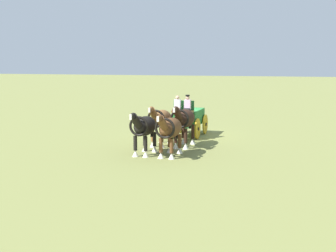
{
  "coord_description": "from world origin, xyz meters",
  "views": [
    {
      "loc": [
        27.13,
        6.67,
        4.58
      ],
      "look_at": [
        4.38,
        -0.05,
        1.2
      ],
      "focal_mm": 49.35,
      "sensor_mm": 36.0,
      "label": 1
    }
  ],
  "objects_px": {
    "draft_horse_rear_off": "(161,120)",
    "show_wagon": "(188,118)",
    "draft_horse_lead_near": "(170,129)",
    "draft_horse_lead_off": "(144,127)",
    "draft_horse_rear_near": "(184,120)"
  },
  "relations": [
    {
      "from": "draft_horse_lead_off",
      "to": "draft_horse_lead_near",
      "type": "bearing_deg",
      "value": 89.45
    },
    {
      "from": "show_wagon",
      "to": "draft_horse_rear_near",
      "type": "xyz_separation_m",
      "value": [
        3.44,
        0.61,
        0.31
      ]
    },
    {
      "from": "draft_horse_rear_off",
      "to": "draft_horse_lead_near",
      "type": "xyz_separation_m",
      "value": [
        2.61,
        1.27,
        -0.07
      ]
    },
    {
      "from": "draft_horse_rear_off",
      "to": "draft_horse_lead_off",
      "type": "xyz_separation_m",
      "value": [
        2.6,
        -0.03,
        -0.04
      ]
    },
    {
      "from": "draft_horse_rear_near",
      "to": "draft_horse_lead_off",
      "type": "xyz_separation_m",
      "value": [
        2.59,
        -1.33,
        -0.09
      ]
    },
    {
      "from": "draft_horse_lead_near",
      "to": "draft_horse_rear_off",
      "type": "bearing_deg",
      "value": -154.03
    },
    {
      "from": "show_wagon",
      "to": "draft_horse_rear_near",
      "type": "height_order",
      "value": "show_wagon"
    },
    {
      "from": "draft_horse_rear_near",
      "to": "draft_horse_lead_near",
      "type": "distance_m",
      "value": 2.61
    },
    {
      "from": "draft_horse_rear_off",
      "to": "show_wagon",
      "type": "bearing_deg",
      "value": 168.68
    },
    {
      "from": "draft_horse_rear_near",
      "to": "draft_horse_rear_off",
      "type": "height_order",
      "value": "draft_horse_rear_near"
    },
    {
      "from": "draft_horse_rear_near",
      "to": "draft_horse_lead_off",
      "type": "distance_m",
      "value": 2.91
    },
    {
      "from": "draft_horse_rear_near",
      "to": "draft_horse_lead_off",
      "type": "height_order",
      "value": "draft_horse_rear_near"
    },
    {
      "from": "draft_horse_rear_near",
      "to": "draft_horse_lead_off",
      "type": "bearing_deg",
      "value": -27.12
    },
    {
      "from": "show_wagon",
      "to": "draft_horse_rear_off",
      "type": "height_order",
      "value": "show_wagon"
    },
    {
      "from": "show_wagon",
      "to": "draft_horse_lead_off",
      "type": "xyz_separation_m",
      "value": [
        6.03,
        -0.72,
        0.22
      ]
    }
  ]
}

